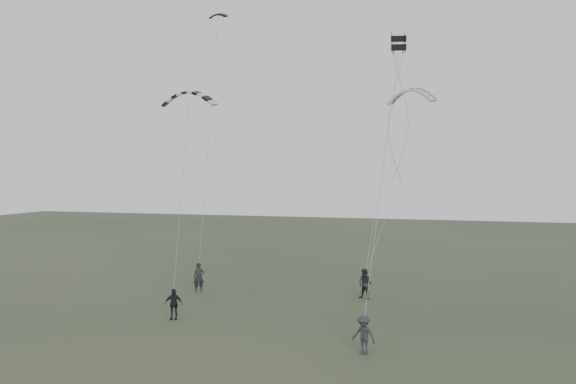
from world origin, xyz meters
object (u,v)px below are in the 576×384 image
(flyer_far, at_px, (364,335))
(kite_striped, at_px, (189,92))
(flyer_left, at_px, (199,277))
(flyer_right, at_px, (365,284))
(kite_box, at_px, (398,43))
(kite_pale_large, at_px, (411,90))
(flyer_center, at_px, (173,304))
(kite_dark_small, at_px, (218,14))

(flyer_far, height_order, kite_striped, kite_striped)
(flyer_left, bearing_deg, flyer_right, -21.06)
(flyer_right, bearing_deg, kite_box, -44.29)
(kite_pale_large, distance_m, kite_box, 12.29)
(flyer_right, distance_m, flyer_far, 10.77)
(kite_pale_large, bearing_deg, flyer_center, -106.13)
(kite_dark_small, distance_m, kite_striped, 9.05)
(flyer_far, xyz_separation_m, kite_box, (0.93, 5.48, 13.78))
(kite_pale_large, relative_size, kite_striped, 1.12)
(flyer_center, bearing_deg, kite_dark_small, 81.42)
(flyer_right, height_order, kite_box, kite_box)
(flyer_center, relative_size, kite_dark_small, 1.28)
(flyer_right, bearing_deg, kite_striped, -132.81)
(flyer_center, xyz_separation_m, flyer_far, (10.74, -2.96, 0.02))
(flyer_center, distance_m, kite_dark_small, 20.40)
(flyer_right, distance_m, kite_striped, 15.92)
(flyer_center, bearing_deg, kite_box, -4.36)
(flyer_far, relative_size, kite_pale_large, 0.48)
(flyer_left, relative_size, kite_pale_large, 0.54)
(flyer_right, distance_m, kite_dark_small, 20.92)
(flyer_center, bearing_deg, flyer_far, -31.98)
(kite_striped, bearing_deg, flyer_center, -87.97)
(flyer_far, xyz_separation_m, kite_pale_large, (0.76, 17.76, 13.10))
(kite_dark_small, bearing_deg, kite_box, -22.26)
(flyer_right, height_order, flyer_far, flyer_right)
(flyer_far, xyz_separation_m, kite_dark_small, (-12.05, 12.30, 18.08))
(kite_pale_large, relative_size, kite_box, 4.74)
(flyer_left, xyz_separation_m, kite_box, (13.34, -4.25, 13.67))
(flyer_left, relative_size, flyer_far, 1.13)
(flyer_far, bearing_deg, kite_pale_large, 107.21)
(flyer_left, bearing_deg, flyer_center, -102.09)
(kite_pale_large, height_order, kite_box, kite_box)
(kite_dark_small, bearing_deg, flyer_left, -92.59)
(flyer_far, bearing_deg, flyer_right, 117.56)
(flyer_far, bearing_deg, kite_box, 100.00)
(flyer_left, bearing_deg, kite_striped, -98.18)
(flyer_left, distance_m, kite_dark_small, 18.15)
(kite_striped, bearing_deg, kite_box, -8.14)
(flyer_left, distance_m, flyer_far, 15.77)
(flyer_right, height_order, kite_striped, kite_striped)
(flyer_right, xyz_separation_m, kite_pale_large, (2.24, 7.09, 13.00))
(kite_box, bearing_deg, flyer_left, 151.29)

